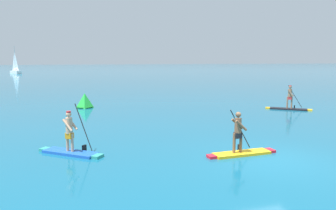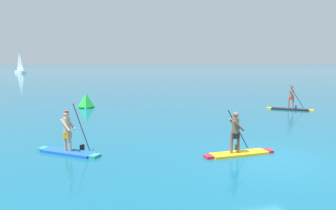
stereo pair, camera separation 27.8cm
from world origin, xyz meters
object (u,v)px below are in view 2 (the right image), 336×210
at_px(paddleboarder_mid_center, 238,145).
at_px(race_marker_buoy, 86,101).
at_px(paddleboarder_near_left, 68,144).
at_px(paddleboarder_far_right, 291,105).
at_px(sailboat_left_horizon, 20,70).

bearing_deg(paddleboarder_mid_center, race_marker_buoy, 107.54).
height_order(paddleboarder_near_left, paddleboarder_mid_center, paddleboarder_near_left).
distance_m(paddleboarder_near_left, paddleboarder_far_right, 16.88).
xyz_separation_m(race_marker_buoy, sailboat_left_horizon, (-14.37, 66.60, 0.43)).
distance_m(race_marker_buoy, sailboat_left_horizon, 68.13).
bearing_deg(paddleboarder_mid_center, paddleboarder_near_left, 160.07).
bearing_deg(paddleboarder_far_right, paddleboarder_mid_center, -96.73).
height_order(paddleboarder_mid_center, sailboat_left_horizon, sailboat_left_horizon).
height_order(race_marker_buoy, sailboat_left_horizon, sailboat_left_horizon).
xyz_separation_m(paddleboarder_far_right, sailboat_left_horizon, (-28.58, 71.82, 0.52)).
bearing_deg(paddleboarder_near_left, paddleboarder_mid_center, 21.69).
relative_size(paddleboarder_far_right, sailboat_left_horizon, 0.40).
relative_size(paddleboarder_mid_center, paddleboarder_far_right, 1.03).
bearing_deg(sailboat_left_horizon, paddleboarder_mid_center, 163.06).
distance_m(paddleboarder_near_left, paddleboarder_mid_center, 6.56).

